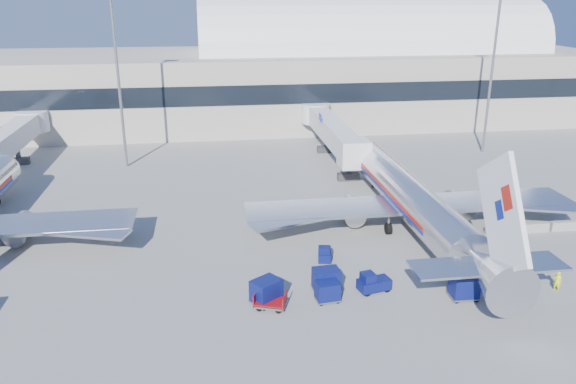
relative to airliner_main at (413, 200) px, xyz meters
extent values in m
plane|color=gray|center=(-10.00, -4.51, -2.93)|extent=(260.00, 260.00, 0.00)
cube|color=#B2AA9E|center=(-35.00, 51.49, 3.07)|extent=(170.00, 28.00, 12.00)
cube|color=black|center=(-35.00, 37.54, 4.07)|extent=(170.00, 0.40, 3.00)
cylinder|color=white|center=(10.00, 51.49, 9.07)|extent=(60.00, 18.00, 18.00)
cylinder|color=silver|center=(0.00, 1.49, -0.03)|extent=(3.80, 28.00, 3.80)
sphere|color=silver|center=(0.00, 15.49, -0.03)|extent=(3.72, 3.72, 3.72)
cone|color=silver|center=(0.00, -15.51, 0.37)|extent=(3.80, 6.00, 3.80)
cube|color=#B71C0E|center=(0.00, 2.49, 0.22)|extent=(3.85, 20.16, 0.32)
cube|color=navy|center=(0.00, 2.49, -0.15)|extent=(3.85, 20.16, 0.32)
cube|color=white|center=(0.00, -16.01, 4.77)|extent=(0.35, 7.79, 8.74)
cube|color=silver|center=(0.00, -15.01, 0.57)|extent=(11.00, 3.00, 0.18)
cube|color=silver|center=(0.00, 0.49, -0.63)|extent=(32.00, 5.00, 0.28)
cylinder|color=#B7B7BC|center=(-5.50, 1.99, -1.58)|extent=(2.10, 3.80, 2.10)
cylinder|color=#B7B7BC|center=(5.50, 1.99, -1.58)|extent=(2.10, 3.80, 2.10)
cylinder|color=black|center=(0.00, 12.49, -2.48)|extent=(0.40, 0.90, 0.90)
sphere|color=silver|center=(-42.00, 15.49, -0.03)|extent=(3.72, 3.72, 3.72)
cylinder|color=#B7B7BC|center=(-36.50, 1.99, -1.58)|extent=(2.10, 3.80, 2.10)
cube|color=silver|center=(-2.40, 25.49, 1.07)|extent=(2.70, 24.00, 2.70)
cube|color=silver|center=(-2.40, 13.29, 1.07)|extent=(3.40, 3.20, 3.20)
cylinder|color=silver|center=(-2.40, 36.99, 1.07)|extent=(4.40, 4.40, 3.00)
cube|color=#2D2D30|center=(-2.40, 15.49, -1.13)|extent=(0.50, 0.50, 3.00)
cube|color=#2D2D30|center=(-2.40, 15.49, -2.48)|extent=(2.60, 1.00, 0.90)
cube|color=#2D2D30|center=(-2.40, 28.49, -1.13)|extent=(0.50, 0.50, 3.00)
cube|color=#2D2D30|center=(-2.40, 28.49, -2.48)|extent=(2.60, 1.00, 0.90)
cube|color=navy|center=(-4.00, 25.49, 2.87)|extent=(0.12, 1.40, 0.90)
cube|color=silver|center=(-44.40, 25.49, 1.07)|extent=(2.70, 24.00, 2.70)
cylinder|color=silver|center=(-44.40, 36.99, 1.07)|extent=(4.40, 4.40, 3.00)
cube|color=#2D2D30|center=(-44.40, 28.49, -1.13)|extent=(0.50, 0.50, 3.00)
cube|color=#2D2D30|center=(-44.40, 28.49, -2.48)|extent=(2.60, 1.00, 0.90)
cylinder|color=slate|center=(-30.00, 25.49, 8.07)|extent=(0.36, 0.36, 22.00)
cylinder|color=slate|center=(20.00, 25.49, 8.07)|extent=(0.36, 0.36, 22.00)
cube|color=#9E9E96|center=(8.00, -2.51, -2.48)|extent=(3.00, 0.55, 0.90)
cube|color=#9E9E96|center=(11.30, -2.51, -2.48)|extent=(3.00, 0.55, 0.90)
cube|color=#9E9E96|center=(14.60, -2.51, -2.48)|extent=(3.00, 0.55, 0.90)
cube|color=#0A104C|center=(-7.05, -11.37, -2.34)|extent=(2.69, 1.76, 0.81)
cube|color=#0A104C|center=(-7.57, -11.49, -1.69)|extent=(1.19, 1.27, 0.75)
cylinder|color=black|center=(-6.32, -10.70, -2.63)|extent=(0.64, 0.37, 0.60)
cube|color=#0A104C|center=(1.76, -7.53, -2.41)|extent=(2.14, 2.39, 0.71)
cube|color=#0A104C|center=(1.49, -7.14, -1.84)|extent=(1.26, 1.24, 0.66)
cylinder|color=black|center=(2.54, -7.89, -2.66)|extent=(0.48, 0.55, 0.53)
cube|color=#0A104C|center=(-9.70, -5.51, -2.41)|extent=(1.47, 2.31, 0.70)
cube|color=#0A104C|center=(-9.79, -5.96, -1.85)|extent=(1.08, 1.01, 0.65)
cylinder|color=black|center=(-9.96, -4.69, -2.67)|extent=(0.30, 0.55, 0.52)
cube|color=#0A104C|center=(-10.68, -10.88, -1.88)|extent=(2.09, 1.68, 1.59)
cube|color=slate|center=(-10.68, -10.88, -2.68)|extent=(2.20, 1.74, 0.11)
cylinder|color=black|center=(-9.96, -10.22, -2.71)|extent=(0.45, 0.21, 0.44)
cube|color=#0A104C|center=(-10.89, -12.31, -2.05)|extent=(1.81, 1.48, 1.34)
cube|color=slate|center=(-10.89, -12.31, -2.72)|extent=(1.90, 1.54, 0.09)
cylinder|color=black|center=(-10.31, -11.73, -2.74)|extent=(0.38, 0.19, 0.37)
cube|color=#0A104C|center=(-15.39, -11.98, -1.86)|extent=(2.57, 2.46, 1.64)
cube|color=slate|center=(-15.39, -11.98, -2.68)|extent=(2.69, 2.57, 0.11)
cylinder|color=black|center=(-15.11, -11.02, -2.70)|extent=(0.47, 0.41, 0.45)
cube|color=#0A104C|center=(-0.75, -13.40, -1.91)|extent=(1.96, 1.54, 1.55)
cube|color=slate|center=(-0.75, -13.40, -2.69)|extent=(2.07, 1.59, 0.11)
cylinder|color=black|center=(0.01, -12.82, -2.71)|extent=(0.43, 0.18, 0.43)
cube|color=#0A104C|center=(3.65, -12.13, -1.99)|extent=(1.78, 1.38, 1.43)
cube|color=slate|center=(3.65, -12.13, -2.71)|extent=(1.87, 1.43, 0.10)
cylinder|color=black|center=(4.34, -11.59, -2.73)|extent=(0.39, 0.16, 0.39)
cube|color=slate|center=(-15.18, -12.71, -2.57)|extent=(2.63, 2.20, 0.12)
cube|color=maroon|center=(-15.18, -12.71, -2.37)|extent=(2.65, 2.24, 0.08)
cylinder|color=black|center=(-14.32, -12.42, -2.72)|extent=(0.44, 0.29, 0.41)
imported|color=#CCD916|center=(6.83, -13.30, -2.10)|extent=(0.70, 0.71, 1.66)
camera|label=1|loc=(-18.97, -48.10, 18.55)|focal=35.00mm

